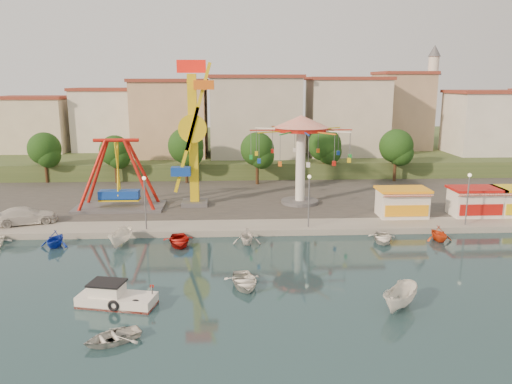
{
  "coord_description": "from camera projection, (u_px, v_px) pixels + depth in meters",
  "views": [
    {
      "loc": [
        0.44,
        -34.44,
        14.8
      ],
      "look_at": [
        2.83,
        14.0,
        4.0
      ],
      "focal_mm": 35.0,
      "sensor_mm": 36.0,
      "label": 1
    }
  ],
  "objects": [
    {
      "name": "moored_boat_3",
      "position": [
        179.0,
        241.0,
        46.02
      ],
      "size": [
        3.39,
        4.34,
        0.82
      ],
      "primitive_type": "imported",
      "rotation": [
        0.0,
        0.0,
        0.15
      ],
      "color": "#B0130E",
      "rests_on": "ground"
    },
    {
      "name": "tree_1",
      "position": [
        115.0,
        151.0,
        70.21
      ],
      "size": [
        4.35,
        4.35,
        6.8
      ],
      "color": "#382314",
      "rests_on": "quay_deck"
    },
    {
      "name": "tree_0",
      "position": [
        44.0,
        149.0,
        70.38
      ],
      "size": [
        4.6,
        4.6,
        7.19
      ],
      "color": "#382314",
      "rests_on": "quay_deck"
    },
    {
      "name": "minaret",
      "position": [
        431.0,
        94.0,
        88.42
      ],
      "size": [
        2.8,
        2.8,
        18.0
      ],
      "color": "silver",
      "rests_on": "hill_terrace"
    },
    {
      "name": "booth_mid",
      "position": [
        475.0,
        201.0,
        53.65
      ],
      "size": [
        5.4,
        3.78,
        3.08
      ],
      "color": "white",
      "rests_on": "quay_deck"
    },
    {
      "name": "moored_boat_6",
      "position": [
        382.0,
        238.0,
        46.95
      ],
      "size": [
        3.34,
        4.11,
        0.75
      ],
      "primitive_type": "imported",
      "rotation": [
        0.0,
        0.0,
        -0.23
      ],
      "color": "silver",
      "rests_on": "ground"
    },
    {
      "name": "cabin_motorboat",
      "position": [
        115.0,
        299.0,
        33.55
      ],
      "size": [
        5.48,
        3.04,
        1.82
      ],
      "rotation": [
        0.0,
        0.0,
        -0.22
      ],
      "color": "white",
      "rests_on": "ground"
    },
    {
      "name": "rowboat_b",
      "position": [
        112.0,
        337.0,
        28.83
      ],
      "size": [
        4.05,
        3.73,
        0.69
      ],
      "primitive_type": "imported",
      "rotation": [
        0.0,
        0.0,
        -1.03
      ],
      "color": "silver",
      "rests_on": "ground"
    },
    {
      "name": "building_6",
      "position": [
        489.0,
        115.0,
        84.45
      ],
      "size": [
        8.23,
        8.98,
        12.36
      ],
      "primitive_type": "cube",
      "color": "silver",
      "rests_on": "hill_terrace"
    },
    {
      "name": "wave_swinger",
      "position": [
        301.0,
        140.0,
        57.62
      ],
      "size": [
        11.6,
        11.6,
        10.4
      ],
      "color": "#59595E",
      "rests_on": "quay_deck"
    },
    {
      "name": "pirate_ship_ride",
      "position": [
        118.0,
        176.0,
        56.14
      ],
      "size": [
        10.0,
        5.0,
        8.0
      ],
      "color": "#59595E",
      "rests_on": "quay_deck"
    },
    {
      "name": "lamp_post_3",
      "position": [
        467.0,
        201.0,
        49.93
      ],
      "size": [
        0.14,
        0.14,
        5.0
      ],
      "primitive_type": "cylinder",
      "color": "#59595E",
      "rests_on": "quay_deck"
    },
    {
      "name": "booth_left",
      "position": [
        402.0,
        202.0,
        53.27
      ],
      "size": [
        5.4,
        3.78,
        3.08
      ],
      "color": "white",
      "rests_on": "quay_deck"
    },
    {
      "name": "kamikaze_tower",
      "position": [
        194.0,
        137.0,
        56.58
      ],
      "size": [
        4.11,
        3.1,
        16.5
      ],
      "color": "#59595E",
      "rests_on": "quay_deck"
    },
    {
      "name": "ground",
      "position": [
        227.0,
        286.0,
        36.77
      ],
      "size": [
        200.0,
        200.0,
        0.0
      ],
      "primitive_type": "plane",
      "color": "#122C32",
      "rests_on": "ground"
    },
    {
      "name": "building_2",
      "position": [
        181.0,
        118.0,
        85.16
      ],
      "size": [
        11.95,
        9.28,
        11.23
      ],
      "primitive_type": "cube",
      "color": "tan",
      "rests_on": "hill_terrace"
    },
    {
      "name": "moored_boat_1",
      "position": [
        55.0,
        239.0,
        45.4
      ],
      "size": [
        2.89,
        3.23,
        1.54
      ],
      "primitive_type": "imported",
      "rotation": [
        0.0,
        0.0,
        -0.13
      ],
      "color": "#1532B8",
      "rests_on": "ground"
    },
    {
      "name": "moored_boat_2",
      "position": [
        121.0,
        238.0,
        45.69
      ],
      "size": [
        2.17,
        4.14,
        1.52
      ],
      "primitive_type": "imported",
      "rotation": [
        0.0,
        0.0,
        -0.18
      ],
      "color": "white",
      "rests_on": "ground"
    },
    {
      "name": "van",
      "position": [
        26.0,
        216.0,
        50.61
      ],
      "size": [
        6.43,
        4.32,
        1.73
      ],
      "primitive_type": "imported",
      "rotation": [
        0.0,
        0.0,
        1.92
      ],
      "color": "silver",
      "rests_on": "quay_deck"
    },
    {
      "name": "moored_boat_4",
      "position": [
        247.0,
        236.0,
        46.24
      ],
      "size": [
        2.7,
        3.09,
        1.57
      ],
      "primitive_type": "imported",
      "rotation": [
        0.0,
        0.0,
        -0.04
      ],
      "color": "silver",
      "rests_on": "ground"
    },
    {
      "name": "building_0",
      "position": [
        16.0,
        119.0,
        78.14
      ],
      "size": [
        9.26,
        9.53,
        11.87
      ],
      "primitive_type": "cube",
      "color": "beige",
      "rests_on": "hill_terrace"
    },
    {
      "name": "moored_boat_7",
      "position": [
        439.0,
        233.0,
        47.13
      ],
      "size": [
        2.71,
        3.05,
        1.46
      ],
      "primitive_type": "imported",
      "rotation": [
        0.0,
        0.0,
        0.12
      ],
      "color": "red",
      "rests_on": "ground"
    },
    {
      "name": "tree_3",
      "position": [
        257.0,
        149.0,
        69.26
      ],
      "size": [
        4.68,
        4.68,
        7.32
      ],
      "color": "#382314",
      "rests_on": "quay_deck"
    },
    {
      "name": "building_5",
      "position": [
        417.0,
        118.0,
        85.53
      ],
      "size": [
        12.77,
        10.96,
        11.21
      ],
      "primitive_type": "cube",
      "color": "tan",
      "rests_on": "hill_terrace"
    },
    {
      "name": "skiff",
      "position": [
        401.0,
        298.0,
        32.91
      ],
      "size": [
        3.84,
        4.2,
        1.6
      ],
      "primitive_type": "imported",
      "rotation": [
        0.0,
        0.0,
        -0.69
      ],
      "color": "white",
      "rests_on": "ground"
    },
    {
      "name": "tree_2",
      "position": [
        186.0,
        146.0,
        70.11
      ],
      "size": [
        5.02,
        5.02,
        7.85
      ],
      "color": "#382314",
      "rests_on": "quay_deck"
    },
    {
      "name": "quay_deck",
      "position": [
        229.0,
        157.0,
        97.15
      ],
      "size": [
        200.0,
        100.0,
        0.6
      ],
      "primitive_type": "cube",
      "color": "#9E998E",
      "rests_on": "ground"
    },
    {
      "name": "tree_4",
      "position": [
        325.0,
        145.0,
        72.61
      ],
      "size": [
        4.86,
        4.86,
        7.6
      ],
      "color": "#382314",
      "rests_on": "quay_deck"
    },
    {
      "name": "building_1",
      "position": [
        103.0,
        126.0,
        84.25
      ],
      "size": [
        12.33,
        9.01,
        8.63
      ],
      "primitive_type": "cube",
      "color": "silver",
      "rests_on": "hill_terrace"
    },
    {
      "name": "hill_terrace",
      "position": [
        229.0,
        148.0,
        101.77
      ],
      "size": [
        200.0,
        60.0,
        3.0
      ],
      "primitive_type": "cube",
      "color": "#384C26",
      "rests_on": "ground"
    },
    {
      "name": "rowboat_a",
      "position": [
        244.0,
        281.0,
        36.7
      ],
      "size": [
        3.19,
        4.14,
        0.79
      ],
      "primitive_type": "imported",
      "rotation": [
        0.0,
        0.0,
        0.13
      ],
      "color": "white",
      "rests_on": "ground"
    },
    {
      "name": "building_4",
      "position": [
        338.0,
        123.0,
        86.93
      ],
      "size": [
        10.75,
        9.23,
        9.24
      ],
      "primitive_type": "cube",
      "color": "beige",
      "rests_on": "hill_terrace"
    },
    {
      "name": "tree_5",
      "position": [
        396.0,
        146.0,
        71.33
      ],
      "size": [
        4.83,
        4.83,
        7.54
      ],
      "color": "#382314",
      "rests_on": "quay_deck"
    },
    {
      "name": "lamp_post_1",
      "position": [
        145.0,
        204.0,
        48.39
      ],
      "size": [
        0.14,
        0.14,
        5.0
      ],
      "primitive_type": "cylinder",
      "color": "#59595E",
      "rests_on": "quay_deck"
    },
    {
      "name": "asphalt_pad",
      "position": [
        229.0,
        191.0,
        65.89
      ],
      "size": [
        90.0,
        28.0,
        0.01
      ],
      "primitive_type": "cube",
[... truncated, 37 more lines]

